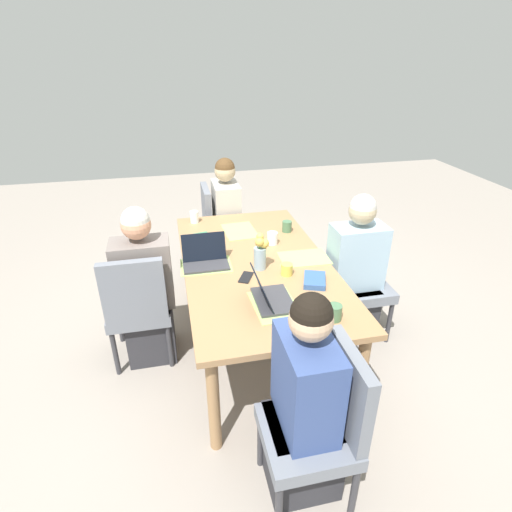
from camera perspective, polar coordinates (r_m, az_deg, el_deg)
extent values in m
plane|color=gray|center=(3.36, 0.00, -11.79)|extent=(10.00, 10.00, 0.00)
cube|color=#9E754C|center=(2.97, 0.00, -1.20)|extent=(1.95, 1.04, 0.04)
cylinder|color=#9E754C|center=(3.88, -9.29, -0.39)|extent=(0.07, 0.07, 0.68)
cylinder|color=#9E754C|center=(2.43, -5.94, -19.94)|extent=(0.07, 0.07, 0.68)
cylinder|color=#9E754C|center=(4.01, 3.38, 0.88)|extent=(0.07, 0.07, 0.68)
cylinder|color=#9E754C|center=(2.63, 14.38, -16.37)|extent=(0.07, 0.07, 0.68)
cube|color=slate|center=(2.21, 7.13, -23.69)|extent=(0.44, 0.44, 0.08)
cube|color=slate|center=(2.07, 12.79, -17.81)|extent=(0.42, 0.06, 0.45)
cylinder|color=#333338|center=(2.25, 3.21, -31.93)|extent=(0.04, 0.04, 0.37)
cylinder|color=#333338|center=(2.46, 0.62, -24.53)|extent=(0.04, 0.04, 0.37)
cylinder|color=#333338|center=(2.34, 13.55, -29.50)|extent=(0.04, 0.04, 0.37)
cylinder|color=#333338|center=(2.54, 9.70, -22.75)|extent=(0.04, 0.04, 0.37)
cube|color=#2D2D33|center=(2.39, 6.33, -25.42)|extent=(0.34, 0.36, 0.45)
cube|color=#384C84|center=(2.03, 7.04, -17.26)|extent=(0.40, 0.24, 0.50)
sphere|color=tan|center=(1.79, 7.72, -8.80)|extent=(0.20, 0.20, 0.20)
sphere|color=black|center=(1.78, 7.78, -8.02)|extent=(0.19, 0.19, 0.19)
cube|color=slate|center=(4.23, -4.18, 3.34)|extent=(0.44, 0.44, 0.08)
cube|color=slate|center=(4.11, -6.94, 6.47)|extent=(0.42, 0.06, 0.45)
cylinder|color=#333338|center=(4.52, -2.07, 1.91)|extent=(0.04, 0.04, 0.37)
cylinder|color=#333338|center=(4.18, -1.10, -0.27)|extent=(0.04, 0.04, 0.37)
cylinder|color=#333338|center=(4.47, -6.86, 1.44)|extent=(0.04, 0.04, 0.37)
cylinder|color=#333338|center=(4.13, -6.27, -0.80)|extent=(0.04, 0.04, 0.37)
cube|color=#2D2D33|center=(4.25, -3.97, 0.74)|extent=(0.34, 0.36, 0.45)
cube|color=#B7B2A8|center=(4.06, -4.19, 6.75)|extent=(0.40, 0.24, 0.50)
sphere|color=tan|center=(3.95, -4.37, 11.78)|extent=(0.20, 0.20, 0.20)
sphere|color=#51381E|center=(3.94, -4.38, 12.20)|extent=(0.19, 0.19, 0.19)
cube|color=slate|center=(3.34, 14.31, -4.41)|extent=(0.44, 0.44, 0.08)
cube|color=slate|center=(3.37, 13.44, 1.08)|extent=(0.06, 0.42, 0.45)
cylinder|color=#333338|center=(3.41, 18.15, -8.82)|extent=(0.04, 0.04, 0.37)
cylinder|color=#333338|center=(3.25, 12.24, -9.93)|extent=(0.04, 0.04, 0.37)
cylinder|color=#333338|center=(3.68, 15.31, -5.50)|extent=(0.04, 0.04, 0.37)
cylinder|color=#333338|center=(3.53, 9.79, -6.35)|extent=(0.04, 0.04, 0.37)
cube|color=#2D2D33|center=(3.42, 13.04, -7.19)|extent=(0.36, 0.34, 0.45)
cube|color=#99B7CC|center=(3.18, 13.93, -0.10)|extent=(0.24, 0.40, 0.50)
sphere|color=tan|center=(3.03, 14.70, 6.12)|extent=(0.20, 0.20, 0.20)
sphere|color=beige|center=(3.02, 14.77, 6.65)|extent=(0.19, 0.19, 0.19)
cube|color=slate|center=(3.12, -15.99, -7.11)|extent=(0.44, 0.44, 0.08)
cube|color=slate|center=(2.82, -16.79, -4.80)|extent=(0.06, 0.42, 0.45)
cylinder|color=#333338|center=(3.43, -18.60, -8.74)|extent=(0.04, 0.04, 0.37)
cylinder|color=#333338|center=(3.39, -12.20, -8.17)|extent=(0.04, 0.04, 0.37)
cylinder|color=#333338|center=(3.13, -19.11, -12.76)|extent=(0.04, 0.04, 0.37)
cylinder|color=#333338|center=(3.09, -11.98, -12.19)|extent=(0.04, 0.04, 0.37)
cube|color=#2D2D33|center=(3.22, -14.50, -9.74)|extent=(0.36, 0.34, 0.45)
cube|color=slate|center=(2.97, -15.55, -2.37)|extent=(0.24, 0.40, 0.50)
sphere|color=tan|center=(2.81, -16.48, 4.20)|extent=(0.20, 0.20, 0.20)
sphere|color=beige|center=(2.80, -16.56, 4.76)|extent=(0.19, 0.19, 0.19)
cylinder|color=#8EA8B7|center=(2.84, 0.56, -0.33)|extent=(0.09, 0.09, 0.16)
sphere|color=gold|center=(2.77, 0.60, 1.99)|extent=(0.06, 0.06, 0.06)
cylinder|color=#477A3D|center=(2.78, 0.60, 1.48)|extent=(0.01, 0.01, 0.05)
sphere|color=gold|center=(2.79, 1.17, 1.78)|extent=(0.07, 0.07, 0.07)
cylinder|color=#477A3D|center=(2.80, 1.17, 1.45)|extent=(0.01, 0.01, 0.04)
sphere|color=gold|center=(2.77, 0.56, 2.72)|extent=(0.05, 0.05, 0.05)
cylinder|color=#477A3D|center=(2.79, 0.56, 1.93)|extent=(0.01, 0.01, 0.08)
sphere|color=gold|center=(2.78, 0.40, 1.85)|extent=(0.05, 0.05, 0.05)
cylinder|color=#477A3D|center=(2.79, 0.40, 1.47)|extent=(0.01, 0.01, 0.04)
cube|color=#9EBC66|center=(2.49, 2.62, -6.86)|extent=(0.37, 0.28, 0.00)
cube|color=#9EBC66|center=(3.47, -2.29, 3.53)|extent=(0.37, 0.28, 0.00)
cube|color=#9EBC66|center=(3.03, 6.76, -0.28)|extent=(0.27, 0.37, 0.00)
cube|color=#9EBC66|center=(2.93, -7.02, -1.34)|extent=(0.27, 0.37, 0.00)
cube|color=#38383D|center=(2.51, 2.42, -6.20)|extent=(0.32, 0.22, 0.02)
cube|color=black|center=(2.44, 0.82, -4.44)|extent=(0.31, 0.08, 0.19)
cube|color=#38383D|center=(2.93, -7.04, -1.19)|extent=(0.22, 0.32, 0.02)
cube|color=black|center=(2.95, -7.32, 1.29)|extent=(0.07, 0.31, 0.19)
cylinder|color=white|center=(3.66, -8.63, 5.44)|extent=(0.07, 0.07, 0.10)
cylinder|color=#47704C|center=(3.45, 4.35, 4.16)|extent=(0.08, 0.08, 0.09)
cylinder|color=#47704C|center=(2.38, 10.94, -7.76)|extent=(0.08, 0.08, 0.09)
cylinder|color=#DBC64C|center=(2.79, 4.33, -1.88)|extent=(0.08, 0.08, 0.08)
cylinder|color=white|center=(3.22, 2.30, 2.51)|extent=(0.08, 0.08, 0.10)
cube|color=#3D7F56|center=(3.29, -7.46, 2.31)|extent=(0.23, 0.19, 0.04)
cube|color=#335693|center=(2.73, 8.21, -3.38)|extent=(0.24, 0.20, 0.04)
cube|color=black|center=(2.76, -1.41, -3.00)|extent=(0.17, 0.13, 0.01)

